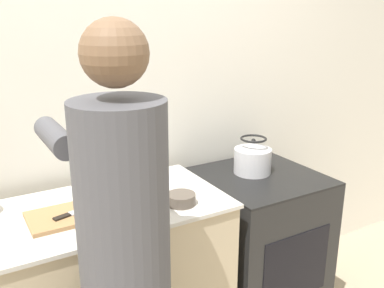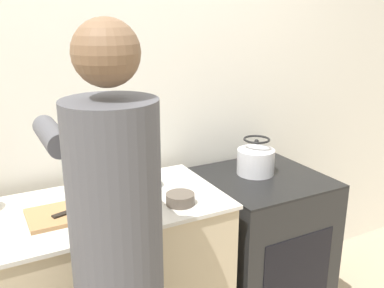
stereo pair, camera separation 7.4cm
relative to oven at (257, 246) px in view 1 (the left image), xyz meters
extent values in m
cube|color=silver|center=(-0.73, 0.39, 0.85)|extent=(8.00, 0.05, 2.60)
cube|color=beige|center=(-1.08, -0.03, 0.48)|extent=(1.42, 0.61, 0.02)
cube|color=black|center=(0.00, 0.00, -0.01)|extent=(0.63, 0.64, 0.88)
cube|color=black|center=(0.00, 0.00, 0.44)|extent=(0.63, 0.64, 0.01)
cube|color=black|center=(0.00, -0.32, 0.04)|extent=(0.44, 0.01, 0.39)
cylinder|color=#4C4C51|center=(-1.03, -0.56, 0.73)|extent=(0.30, 0.30, 0.69)
sphere|color=brown|center=(-1.03, -0.56, 1.21)|extent=(0.20, 0.20, 0.20)
cylinder|color=#4C4C51|center=(-1.15, -0.28, 0.91)|extent=(0.08, 0.30, 0.08)
cylinder|color=#4C4C51|center=(-0.90, -0.28, 0.91)|extent=(0.08, 0.30, 0.08)
cube|color=#A87A4C|center=(-1.07, -0.06, 0.50)|extent=(0.36, 0.22, 0.02)
cube|color=silver|center=(-1.03, -0.06, 0.51)|extent=(0.12, 0.06, 0.01)
cube|color=black|center=(-1.12, -0.08, 0.51)|extent=(0.08, 0.05, 0.01)
cylinder|color=silver|center=(-0.02, 0.06, 0.52)|extent=(0.21, 0.21, 0.14)
cone|color=silver|center=(-0.02, 0.06, 0.61)|extent=(0.17, 0.17, 0.04)
sphere|color=black|center=(-0.02, 0.06, 0.64)|extent=(0.03, 0.03, 0.03)
torus|color=black|center=(-0.02, 0.06, 0.65)|extent=(0.15, 0.15, 0.01)
cylinder|color=brown|center=(-0.61, -0.18, 0.52)|extent=(0.13, 0.13, 0.05)
cylinder|color=#426684|center=(-0.68, 0.07, 0.53)|extent=(0.14, 0.14, 0.07)
camera|label=1|loc=(-1.46, -1.73, 1.32)|focal=40.00mm
camera|label=2|loc=(-1.39, -1.76, 1.32)|focal=40.00mm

